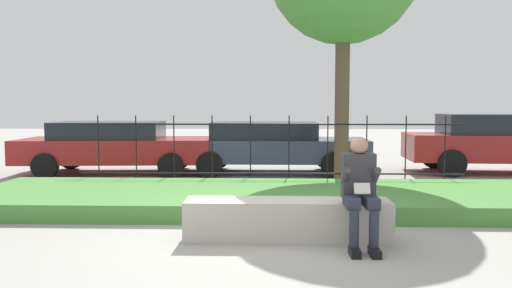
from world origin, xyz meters
TOP-DOWN VIEW (x-y plane):
  - ground_plane at (0.00, 0.00)m, footprint 60.00×60.00m
  - stone_bench at (0.24, 0.00)m, footprint 2.53×0.54m
  - person_seated_reader at (1.08, -0.31)m, footprint 0.42×0.73m
  - grass_berm at (0.00, 2.06)m, footprint 9.78×2.73m
  - iron_fence at (0.00, 3.93)m, footprint 7.78×0.03m
  - car_parked_right at (5.66, 6.32)m, footprint 4.66×2.10m
  - car_parked_center at (-0.01, 6.17)m, footprint 4.65×1.95m
  - car_parked_left at (-3.81, 6.01)m, footprint 4.73×2.24m

SIDE VIEW (x-z plane):
  - ground_plane at x=0.00m, z-range 0.00..0.00m
  - grass_berm at x=0.00m, z-range 0.00..0.27m
  - stone_bench at x=0.24m, z-range -0.03..0.47m
  - car_parked_left at x=-3.81m, z-range 0.05..1.33m
  - car_parked_center at x=-0.01m, z-range 0.06..1.32m
  - person_seated_reader at x=1.08m, z-range 0.07..1.37m
  - iron_fence at x=0.00m, z-range 0.04..1.51m
  - car_parked_right at x=5.66m, z-range 0.05..1.51m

